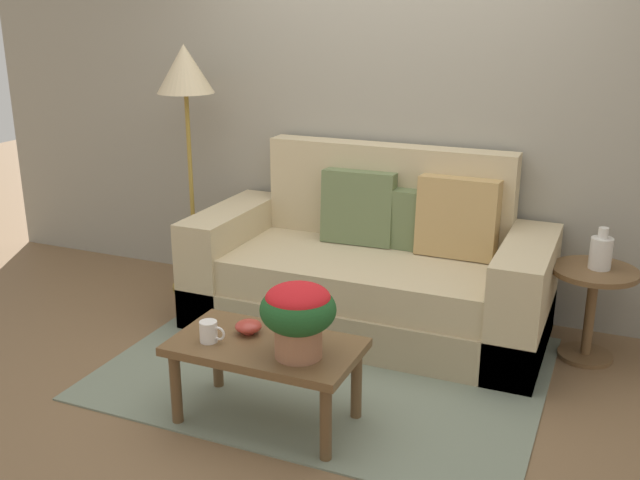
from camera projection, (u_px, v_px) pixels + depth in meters
The scene contains 11 objects.
ground_plane at pixel (326, 370), 4.04m from camera, with size 14.00×14.00×0.00m, color brown.
wall_back at pixel (398, 77), 4.61m from camera, with size 6.40×0.12×2.96m, color gray.
area_rug at pixel (328, 367), 4.06m from camera, with size 2.31×1.75×0.01m, color gray.
couch at pixel (372, 274), 4.50m from camera, with size 2.14×0.95×1.09m.
coffee_table at pixel (266, 355), 3.44m from camera, with size 0.89×0.49×0.41m.
side_table at pixel (592, 297), 4.07m from camera, with size 0.47×0.47×0.54m.
floor_lamp at pixel (186, 88), 4.77m from camera, with size 0.37×0.37×1.68m.
potted_plant at pixel (298, 312), 3.23m from camera, with size 0.34×0.34×0.34m.
coffee_mug at pixel (209, 332), 3.42m from camera, with size 0.13×0.08×0.10m.
snack_bowl at pixel (248, 326), 3.51m from camera, with size 0.13×0.13×0.07m.
table_vase at pixel (601, 252), 4.00m from camera, with size 0.12×0.12×0.23m.
Camera 1 is at (1.40, -3.34, 1.93)m, focal length 41.14 mm.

